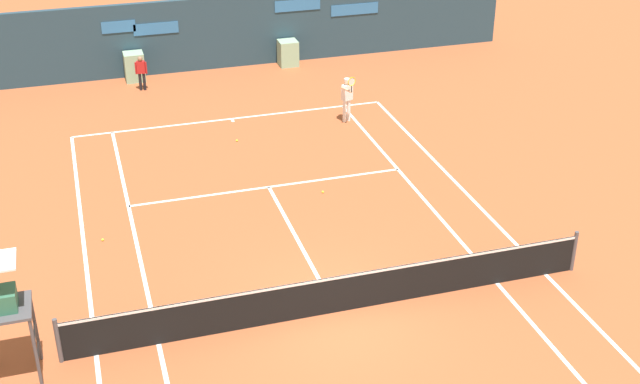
{
  "coord_description": "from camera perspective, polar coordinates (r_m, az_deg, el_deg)",
  "views": [
    {
      "loc": [
        -4.94,
        -14.98,
        11.35
      ],
      "look_at": [
        0.89,
        4.22,
        0.8
      ],
      "focal_mm": 47.95,
      "sensor_mm": 36.0,
      "label": 1
    }
  ],
  "objects": [
    {
      "name": "ball_kid_centre_post",
      "position": [
        32.23,
        -11.85,
        7.92
      ],
      "size": [
        0.43,
        0.21,
        1.29
      ],
      "rotation": [
        0.0,
        0.0,
        2.98
      ],
      "color": "black",
      "rests_on": "ground_plane"
    },
    {
      "name": "tennis_net",
      "position": [
        19.14,
        1.14,
        -6.76
      ],
      "size": [
        12.1,
        0.1,
        1.07
      ],
      "color": "#4C4C51",
      "rests_on": "ground_plane"
    },
    {
      "name": "umpire_chair",
      "position": [
        17.67,
        -20.41,
        -7.0
      ],
      "size": [
        1.0,
        1.0,
        2.76
      ],
      "rotation": [
        0.0,
        0.0,
        -1.57
      ],
      "color": "#47474C",
      "rests_on": "ground_plane"
    },
    {
      "name": "tennis_ball_near_service_line",
      "position": [
        27.65,
        -5.57,
        3.44
      ],
      "size": [
        0.07,
        0.07,
        0.07
      ],
      "primitive_type": "sphere",
      "color": "#CCE033",
      "rests_on": "ground_plane"
    },
    {
      "name": "sponsor_back_wall",
      "position": [
        33.84,
        -7.83,
        10.29
      ],
      "size": [
        25.0,
        1.02,
        2.81
      ],
      "color": "#233D4C",
      "rests_on": "ground_plane"
    },
    {
      "name": "player_on_baseline",
      "position": [
        28.72,
        1.83,
        6.44
      ],
      "size": [
        0.48,
        0.77,
        1.77
      ],
      "rotation": [
        0.0,
        0.0,
        3.48
      ],
      "color": "white",
      "rests_on": "ground_plane"
    },
    {
      "name": "ground_plane",
      "position": [
        19.88,
        0.61,
        -7.07
      ],
      "size": [
        80.0,
        80.0,
        0.01
      ],
      "color": "#A8512D"
    },
    {
      "name": "tennis_ball_mid_court",
      "position": [
        24.32,
        0.19,
        0.01
      ],
      "size": [
        0.07,
        0.07,
        0.07
      ],
      "primitive_type": "sphere",
      "color": "#CCE033",
      "rests_on": "ground_plane"
    },
    {
      "name": "tennis_ball_by_sideline",
      "position": [
        22.71,
        -14.3,
        -3.11
      ],
      "size": [
        0.07,
        0.07,
        0.07
      ],
      "primitive_type": "sphere",
      "color": "#CCE033",
      "rests_on": "ground_plane"
    }
  ]
}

